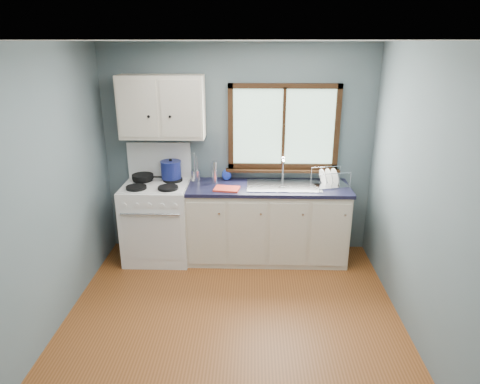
{
  "coord_description": "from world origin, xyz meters",
  "views": [
    {
      "loc": [
        0.17,
        -3.19,
        2.5
      ],
      "look_at": [
        0.05,
        0.9,
        1.05
      ],
      "focal_mm": 32.0,
      "sensor_mm": 36.0,
      "label": 1
    }
  ],
  "objects_px": {
    "sink": "(283,191)",
    "skillet": "(143,177)",
    "thermos": "(214,172)",
    "dish_rack": "(330,181)",
    "base_cabinets": "(267,226)",
    "stockpot": "(171,169)",
    "gas_range": "(158,219)",
    "utensil_crock": "(196,176)"
  },
  "relations": [
    {
      "from": "sink",
      "to": "skillet",
      "type": "relative_size",
      "value": 2.18
    },
    {
      "from": "thermos",
      "to": "dish_rack",
      "type": "bearing_deg",
      "value": -1.27
    },
    {
      "from": "base_cabinets",
      "to": "dish_rack",
      "type": "relative_size",
      "value": 4.18
    },
    {
      "from": "stockpot",
      "to": "thermos",
      "type": "xyz_separation_m",
      "value": [
        0.52,
        -0.06,
        -0.01
      ]
    },
    {
      "from": "thermos",
      "to": "gas_range",
      "type": "bearing_deg",
      "value": -172.2
    },
    {
      "from": "utensil_crock",
      "to": "thermos",
      "type": "relative_size",
      "value": 1.3
    },
    {
      "from": "skillet",
      "to": "dish_rack",
      "type": "height_order",
      "value": "dish_rack"
    },
    {
      "from": "base_cabinets",
      "to": "utensil_crock",
      "type": "relative_size",
      "value": 5.34
    },
    {
      "from": "utensil_crock",
      "to": "base_cabinets",
      "type": "bearing_deg",
      "value": -9.8
    },
    {
      "from": "sink",
      "to": "dish_rack",
      "type": "height_order",
      "value": "sink"
    },
    {
      "from": "gas_range",
      "to": "skillet",
      "type": "relative_size",
      "value": 3.54
    },
    {
      "from": "sink",
      "to": "skillet",
      "type": "xyz_separation_m",
      "value": [
        -1.66,
        0.11,
        0.13
      ]
    },
    {
      "from": "dish_rack",
      "to": "sink",
      "type": "bearing_deg",
      "value": 170.99
    },
    {
      "from": "dish_rack",
      "to": "base_cabinets",
      "type": "bearing_deg",
      "value": 169.73
    },
    {
      "from": "utensil_crock",
      "to": "dish_rack",
      "type": "xyz_separation_m",
      "value": [
        1.57,
        -0.1,
        -0.02
      ]
    },
    {
      "from": "gas_range",
      "to": "thermos",
      "type": "distance_m",
      "value": 0.89
    },
    {
      "from": "stockpot",
      "to": "dish_rack",
      "type": "distance_m",
      "value": 1.86
    },
    {
      "from": "utensil_crock",
      "to": "thermos",
      "type": "height_order",
      "value": "utensil_crock"
    },
    {
      "from": "base_cabinets",
      "to": "stockpot",
      "type": "height_order",
      "value": "stockpot"
    },
    {
      "from": "utensil_crock",
      "to": "stockpot",
      "type": "bearing_deg",
      "value": -177.79
    },
    {
      "from": "sink",
      "to": "thermos",
      "type": "xyz_separation_m",
      "value": [
        -0.8,
        0.08,
        0.19
      ]
    },
    {
      "from": "base_cabinets",
      "to": "thermos",
      "type": "bearing_deg",
      "value": 173.16
    },
    {
      "from": "stockpot",
      "to": "dish_rack",
      "type": "bearing_deg",
      "value": -2.81
    },
    {
      "from": "base_cabinets",
      "to": "skillet",
      "type": "bearing_deg",
      "value": 175.79
    },
    {
      "from": "skillet",
      "to": "thermos",
      "type": "distance_m",
      "value": 0.86
    },
    {
      "from": "utensil_crock",
      "to": "dish_rack",
      "type": "distance_m",
      "value": 1.57
    },
    {
      "from": "base_cabinets",
      "to": "dish_rack",
      "type": "distance_m",
      "value": 0.91
    },
    {
      "from": "skillet",
      "to": "utensil_crock",
      "type": "bearing_deg",
      "value": 7.07
    },
    {
      "from": "utensil_crock",
      "to": "thermos",
      "type": "bearing_deg",
      "value": -17.49
    },
    {
      "from": "gas_range",
      "to": "base_cabinets",
      "type": "relative_size",
      "value": 0.74
    },
    {
      "from": "gas_range",
      "to": "sink",
      "type": "relative_size",
      "value": 1.62
    },
    {
      "from": "skillet",
      "to": "sink",
      "type": "bearing_deg",
      "value": -0.26
    },
    {
      "from": "skillet",
      "to": "thermos",
      "type": "bearing_deg",
      "value": 1.24
    },
    {
      "from": "sink",
      "to": "dish_rack",
      "type": "relative_size",
      "value": 1.9
    },
    {
      "from": "dish_rack",
      "to": "stockpot",
      "type": "bearing_deg",
      "value": 163.3
    },
    {
      "from": "gas_range",
      "to": "utensil_crock",
      "type": "xyz_separation_m",
      "value": [
        0.45,
        0.17,
        0.5
      ]
    },
    {
      "from": "sink",
      "to": "dish_rack",
      "type": "xyz_separation_m",
      "value": [
        0.53,
        0.05,
        0.11
      ]
    },
    {
      "from": "base_cabinets",
      "to": "utensil_crock",
      "type": "height_order",
      "value": "utensil_crock"
    },
    {
      "from": "sink",
      "to": "stockpot",
      "type": "xyz_separation_m",
      "value": [
        -1.32,
        0.14,
        0.21
      ]
    },
    {
      "from": "stockpot",
      "to": "thermos",
      "type": "distance_m",
      "value": 0.52
    },
    {
      "from": "utensil_crock",
      "to": "dish_rack",
      "type": "height_order",
      "value": "utensil_crock"
    },
    {
      "from": "gas_range",
      "to": "base_cabinets",
      "type": "xyz_separation_m",
      "value": [
        1.31,
        0.02,
        -0.08
      ]
    }
  ]
}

